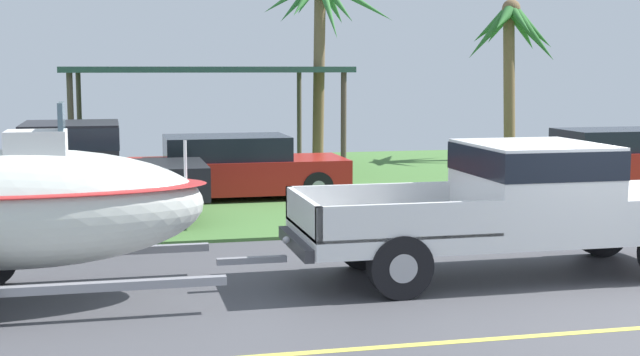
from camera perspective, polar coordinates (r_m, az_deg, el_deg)
The scene contains 9 objects.
ground at distance 19.76m, azimuth 5.21°, elevation -1.18°, with size 36.00×22.00×0.11m.
pickup_truck_towing at distance 12.48m, azimuth 13.31°, elevation -1.44°, with size 5.94×1.99×1.81m.
boat_on_trailer at distance 11.23m, azimuth -18.81°, elevation -1.82°, with size 5.75×2.32×2.41m.
parked_pickup_background at distance 16.18m, azimuth -15.74°, elevation 0.49°, with size 5.64×2.04×1.87m.
parked_sedan_near at distance 22.26m, azimuth 18.82°, elevation 1.17°, with size 4.68×1.90×1.38m.
parked_sedan_far at distance 19.15m, azimuth -5.50°, elevation 0.61°, with size 4.64×1.91×1.38m.
carport_awning at distance 23.87m, azimuth -7.68°, elevation 6.80°, with size 6.95×5.84×2.85m.
palm_tree_near_right at distance 27.63m, azimuth 12.21°, elevation 8.81°, with size 2.99×3.37×4.86m.
palm_tree_mid at distance 23.35m, azimuth 0.04°, elevation 10.43°, with size 3.48×3.29×5.35m.
Camera 1 is at (-6.16, -10.18, 2.83)m, focal length 49.89 mm.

